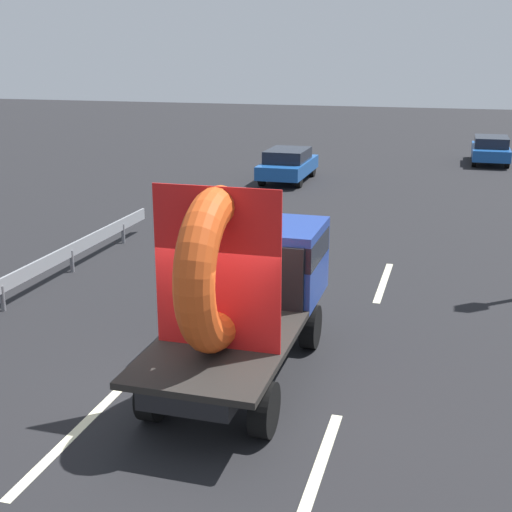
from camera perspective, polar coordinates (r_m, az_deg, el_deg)
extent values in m
plane|color=black|center=(11.15, -3.87, -11.59)|extent=(120.00, 120.00, 0.00)
cylinder|color=black|center=(13.20, -2.78, -5.03)|extent=(0.28, 0.80, 0.80)
cylinder|color=black|center=(12.78, 4.49, -5.79)|extent=(0.28, 0.80, 0.80)
cylinder|color=black|center=(10.51, -8.46, -11.11)|extent=(0.28, 0.80, 0.80)
cylinder|color=black|center=(9.99, 0.68, -12.48)|extent=(0.28, 0.80, 0.80)
cube|color=black|center=(11.35, -1.41, -6.50)|extent=(1.30, 5.04, 0.25)
cube|color=navy|center=(12.56, 0.82, -0.31)|extent=(2.00, 1.74, 1.35)
cube|color=black|center=(12.43, 0.76, 0.94)|extent=(2.02, 1.65, 0.44)
cube|color=black|center=(10.52, -2.85, -7.40)|extent=(2.00, 3.30, 0.10)
cube|color=black|center=(11.73, -0.37, -1.67)|extent=(1.80, 0.08, 1.10)
torus|color=#D84C19|center=(9.94, -3.23, -1.10)|extent=(0.56, 2.41, 2.41)
cube|color=red|center=(9.94, -3.23, -1.10)|extent=(1.90, 0.03, 2.41)
cylinder|color=black|center=(30.66, 1.83, 7.26)|extent=(0.22, 0.63, 0.63)
cylinder|color=black|center=(30.32, 4.64, 7.11)|extent=(0.22, 0.63, 0.63)
cylinder|color=black|center=(28.15, 0.49, 6.44)|extent=(0.22, 0.63, 0.63)
cylinder|color=black|center=(27.79, 3.54, 6.27)|extent=(0.22, 0.63, 0.63)
cube|color=#194C99|center=(29.17, 2.65, 7.31)|extent=(1.76, 4.11, 0.54)
cube|color=black|center=(29.00, 2.62, 8.29)|extent=(1.58, 2.30, 0.49)
cube|color=gray|center=(16.44, -17.41, -0.84)|extent=(0.06, 11.13, 0.32)
cylinder|color=slate|center=(15.45, -20.11, -3.29)|extent=(0.10, 0.10, 0.55)
cylinder|color=slate|center=(17.64, -14.90, -0.41)|extent=(0.10, 0.10, 0.55)
cylinder|color=slate|center=(19.98, -10.87, 1.82)|extent=(0.10, 0.10, 0.55)
cube|color=beige|center=(10.42, -15.11, -14.29)|extent=(0.16, 2.99, 0.01)
cube|color=beige|center=(17.39, -1.13, -1.02)|extent=(0.16, 2.78, 0.01)
cube|color=beige|center=(9.63, 5.36, -16.51)|extent=(0.16, 2.57, 0.01)
cube|color=beige|center=(16.65, 10.44, -2.11)|extent=(0.16, 2.99, 0.01)
cylinder|color=black|center=(36.94, 17.44, 8.09)|extent=(0.21, 0.61, 0.61)
cylinder|color=black|center=(37.00, 19.74, 7.90)|extent=(0.21, 0.61, 0.61)
cylinder|color=black|center=(34.42, 17.49, 7.52)|extent=(0.21, 0.61, 0.61)
cylinder|color=black|center=(34.49, 19.95, 7.31)|extent=(0.21, 0.61, 0.61)
cube|color=#194C99|center=(35.67, 18.69, 8.13)|extent=(1.70, 3.97, 0.52)
cube|color=black|center=(35.52, 18.77, 8.90)|extent=(1.53, 2.22, 0.47)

